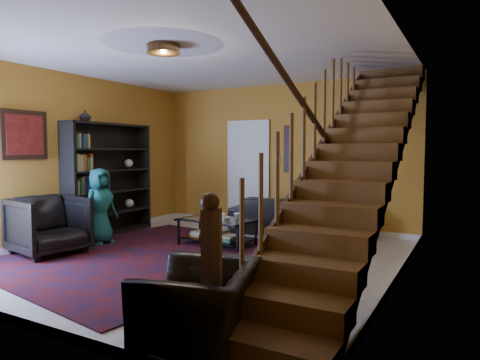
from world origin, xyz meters
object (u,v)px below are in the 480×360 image
(bookshelf, at_px, (109,181))
(coffee_table, at_px, (217,230))
(armchair_left, at_px, (49,226))
(armchair_right, at_px, (199,306))
(sofa, at_px, (294,215))

(bookshelf, height_order, coffee_table, bookshelf)
(coffee_table, bearing_deg, armchair_left, -137.29)
(armchair_right, distance_m, coffee_table, 3.47)
(bookshelf, bearing_deg, armchair_left, -76.89)
(sofa, distance_m, armchair_left, 4.10)
(bookshelf, bearing_deg, sofa, 30.52)
(bookshelf, relative_size, armchair_left, 2.13)
(armchair_left, relative_size, coffee_table, 0.78)
(sofa, bearing_deg, coffee_table, 58.21)
(sofa, bearing_deg, armchair_left, 44.58)
(bookshelf, bearing_deg, coffee_table, 4.28)
(sofa, distance_m, armchair_right, 4.66)
(armchair_right, height_order, coffee_table, armchair_right)
(bookshelf, xyz_separation_m, armchair_left, (0.35, -1.52, -0.54))
(armchair_right, bearing_deg, bookshelf, -141.81)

